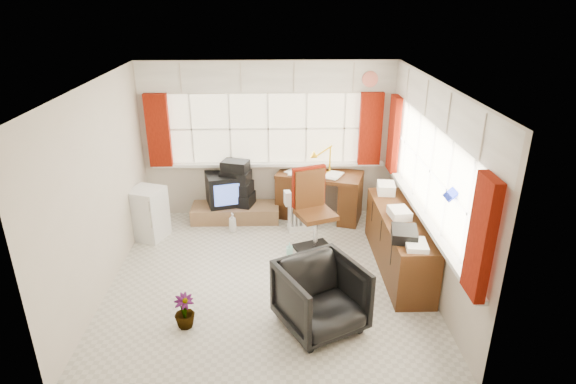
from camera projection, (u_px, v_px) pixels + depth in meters
name	position (u px, v px, depth m)	size (l,w,h in m)	color
ground	(269.00, 277.00, 6.28)	(4.00, 4.00, 0.00)	beige
room_walls	(267.00, 169.00, 5.70)	(4.00, 4.00, 4.00)	beige
window_back	(269.00, 160.00, 7.71)	(3.70, 0.12, 3.60)	#FFF1C9
window_right	(424.00, 209.00, 5.97)	(0.12, 3.70, 3.60)	#FFF1C9
curtains	(335.00, 148.00, 6.60)	(3.83, 3.83, 1.15)	maroon
overhead_cabinets	(341.00, 89.00, 6.34)	(3.98, 3.98, 0.48)	white
desk	(319.00, 193.00, 7.80)	(1.47, 1.04, 0.80)	#542A13
desk_lamp	(330.00, 154.00, 7.53)	(0.17, 0.14, 0.47)	yellow
task_chair	(312.00, 207.00, 6.76)	(0.66, 0.68, 1.21)	black
office_chair	(321.00, 297.00, 5.22)	(0.82, 0.85, 0.77)	black
radiator	(302.00, 214.00, 7.44)	(0.47, 0.26, 0.66)	white
credenza	(399.00, 241.00, 6.36)	(0.50, 2.00, 0.85)	#542A13
file_tray	(404.00, 234.00, 5.65)	(0.29, 0.38, 0.13)	black
tv_bench	(236.00, 213.00, 7.81)	(1.40, 0.50, 0.25)	#8A6545
crt_tv	(225.00, 189.00, 7.75)	(0.68, 0.64, 0.51)	black
hifi_stack	(236.00, 185.00, 7.69)	(0.62, 0.49, 0.74)	black
mini_fridge	(148.00, 213.00, 7.16)	(0.59, 0.59, 0.78)	white
spray_bottle_a	(232.00, 222.00, 7.40)	(0.12, 0.12, 0.31)	silver
spray_bottle_b	(290.00, 249.00, 6.76)	(0.09, 0.09, 0.19)	#8FD5C9
flower_vase	(184.00, 311.00, 5.28)	(0.22, 0.22, 0.40)	black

